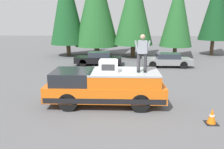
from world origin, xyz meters
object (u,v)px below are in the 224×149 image
at_px(compressor_unit, 109,66).
at_px(parked_car_grey, 167,60).
at_px(pickup_truck, 105,87).
at_px(parked_car_black, 99,58).
at_px(traffic_cone, 212,117).
at_px(person_on_truck_bed, 142,52).

relative_size(compressor_unit, parked_car_grey, 0.20).
height_order(pickup_truck, compressor_unit, compressor_unit).
distance_m(parked_car_grey, parked_car_black, 5.92).
xyz_separation_m(parked_car_grey, parked_car_black, (0.57, 5.90, 0.00)).
xyz_separation_m(compressor_unit, parked_car_black, (9.61, 1.39, -1.35)).
height_order(parked_car_black, traffic_cone, parked_car_black).
distance_m(pickup_truck, parked_car_grey, 10.04).
distance_m(compressor_unit, parked_car_black, 9.80).
relative_size(compressor_unit, parked_car_black, 0.20).
bearing_deg(parked_car_grey, pickup_truck, 152.29).
height_order(person_on_truck_bed, parked_car_grey, person_on_truck_bed).
bearing_deg(traffic_cone, compressor_unit, 66.92).
bearing_deg(person_on_truck_bed, traffic_cone, -123.87).
bearing_deg(pickup_truck, person_on_truck_bed, -95.46).
height_order(person_on_truck_bed, traffic_cone, person_on_truck_bed).
bearing_deg(parked_car_black, traffic_cone, -154.14).
xyz_separation_m(person_on_truck_bed, parked_car_grey, (9.04, -3.00, -1.97)).
height_order(pickup_truck, traffic_cone, pickup_truck).
bearing_deg(person_on_truck_bed, parked_car_black, 16.78).
distance_m(person_on_truck_bed, traffic_cone, 3.87).
height_order(compressor_unit, traffic_cone, compressor_unit).
xyz_separation_m(compressor_unit, traffic_cone, (-1.76, -4.12, -1.64)).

